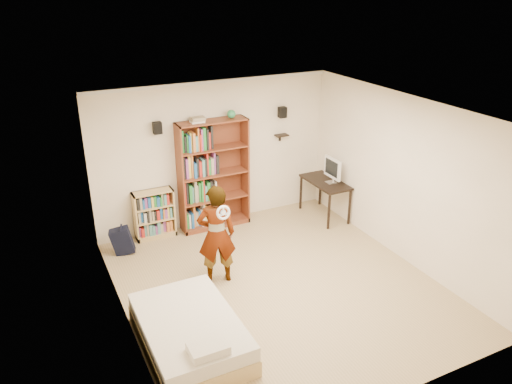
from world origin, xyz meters
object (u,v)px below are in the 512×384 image
(low_bookshelf, at_px, (154,214))
(person, at_px, (216,234))
(daybed, at_px, (190,329))
(tall_bookshelf, at_px, (214,175))
(computer_desk, at_px, (324,199))

(low_bookshelf, distance_m, person, 1.89)
(person, bearing_deg, daybed, 68.62)
(low_bookshelf, distance_m, daybed, 3.09)
(tall_bookshelf, distance_m, daybed, 3.47)
(computer_desk, distance_m, person, 3.00)
(low_bookshelf, xyz_separation_m, computer_desk, (3.20, -0.62, -0.08))
(tall_bookshelf, bearing_deg, person, -110.67)
(person, bearing_deg, tall_bookshelf, -96.75)
(daybed, xyz_separation_m, person, (0.89, 1.26, 0.53))
(computer_desk, relative_size, person, 0.69)
(computer_desk, bearing_deg, person, -156.64)
(low_bookshelf, bearing_deg, person, -75.18)
(computer_desk, xyz_separation_m, daybed, (-3.61, -2.44, -0.11))
(low_bookshelf, bearing_deg, daybed, -97.74)
(tall_bookshelf, bearing_deg, low_bookshelf, 177.29)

